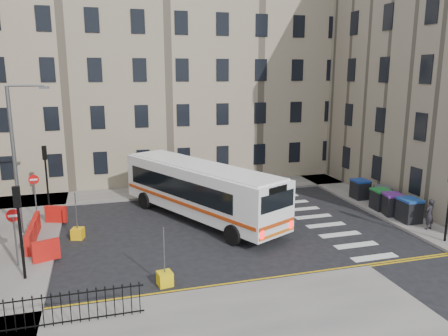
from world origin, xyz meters
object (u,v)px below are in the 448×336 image
streetlamp (14,159)px  wheelie_bin_a (409,210)px  pedestrian (429,214)px  wheelie_bin_c (381,199)px  bollard_yellow (78,234)px  wheelie_bin_b (392,204)px  bollard_chevron (165,279)px  wheelie_bin_d (382,196)px  bus (200,189)px  wheelie_bin_e (360,189)px

streetlamp → wheelie_bin_a: size_ratio=5.77×
wheelie_bin_a → pedestrian: size_ratio=0.80×
wheelie_bin_c → bollard_yellow: size_ratio=2.20×
wheelie_bin_a → wheelie_bin_b: bearing=96.5°
wheelie_bin_b → pedestrian: pedestrian is taller
bollard_yellow → bollard_chevron: 7.57m
streetlamp → wheelie_bin_d: (22.26, -1.17, -3.53)m
bus → bollard_yellow: (-7.13, -1.34, -1.63)m
wheelie_bin_a → pedestrian: (0.21, -1.38, 0.17)m
wheelie_bin_c → pedestrian: (0.35, -3.93, 0.21)m
wheelie_bin_e → bollard_chevron: wheelie_bin_e is taller
bus → wheelie_bin_c: 11.73m
bollard_yellow → wheelie_bin_b: bearing=-4.8°
wheelie_bin_d → bollard_yellow: 19.26m
wheelie_bin_c → bollard_yellow: 18.69m
bus → wheelie_bin_c: size_ratio=9.24×
wheelie_bin_e → wheelie_bin_c: bearing=-92.5°
bus → wheelie_bin_e: 11.76m
wheelie_bin_b → wheelie_bin_a: bearing=-70.6°
wheelie_bin_d → bollard_chevron: 16.96m
wheelie_bin_b → wheelie_bin_d: wheelie_bin_b is taller
wheelie_bin_e → bollard_yellow: wheelie_bin_e is taller
streetlamp → bus: (10.13, -0.08, -2.41)m
wheelie_bin_c → pedestrian: bearing=-81.9°
wheelie_bin_a → bus: bearing=160.5°
bus → pedestrian: bearing=-51.8°
wheelie_bin_c → bollard_chevron: bearing=-154.6°
wheelie_bin_a → wheelie_bin_b: (-0.14, 1.40, -0.03)m
bus → wheelie_bin_e: size_ratio=9.17×
bus → wheelie_bin_a: size_ratio=8.65×
bus → wheelie_bin_a: (11.68, -4.30, -1.07)m
bollard_yellow → wheelie_bin_c: bearing=-1.3°
streetlamp → bollard_chevron: bearing=-49.9°
streetlamp → wheelie_bin_b: (21.67, -2.99, -3.51)m
wheelie_bin_a → bollard_chevron: wheelie_bin_a is taller
bus → streetlamp: bearing=153.3°
wheelie_bin_a → bollard_yellow: 19.05m
bollard_yellow → pedestrian: bearing=-12.9°
wheelie_bin_e → pedestrian: size_ratio=0.76×
wheelie_bin_b → pedestrian: (0.35, -2.78, 0.20)m
streetlamp → wheelie_bin_b: size_ratio=5.67×
wheelie_bin_d → bollard_chevron: wheelie_bin_d is taller
streetlamp → bus: 10.42m
wheelie_bin_b → wheelie_bin_c: wheelie_bin_b is taller
wheelie_bin_b → wheelie_bin_c: size_ratio=1.09×
streetlamp → wheelie_bin_c: (21.68, -1.84, -3.52)m
pedestrian → bollard_chevron: pedestrian is taller
wheelie_bin_e → bollard_chevron: (-15.07, -8.71, -0.52)m
streetlamp → wheelie_bin_b: streetlamp is taller
wheelie_bin_e → pedestrian: (0.21, -6.48, 0.21)m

